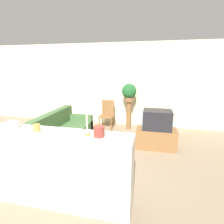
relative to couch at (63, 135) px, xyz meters
name	(u,v)px	position (x,y,z in m)	size (l,w,h in m)	color
ground_plane	(58,183)	(0.59, -1.36, -0.30)	(14.00, 14.00, 0.00)	gray
wall_back	(107,85)	(0.59, 2.07, 1.05)	(9.00, 0.06, 2.70)	beige
couch	(63,135)	(0.00, 0.00, 0.00)	(0.84, 1.82, 0.86)	#476B3D
tv_stand	(156,138)	(2.26, 0.42, -0.05)	(0.95, 0.49, 0.49)	olive
television	(157,120)	(2.25, 0.42, 0.42)	(0.68, 0.46, 0.46)	#232328
wooden_chair	(107,113)	(0.72, 1.62, 0.18)	(0.44, 0.44, 0.89)	olive
plant_stand	(129,115)	(1.42, 1.63, 0.15)	(0.14, 0.14, 0.90)	olive
potted_plant	(129,92)	(1.42, 1.63, 0.90)	(0.45, 0.45, 0.55)	#8E5B3D
foreground_counter	(43,166)	(0.59, -1.71, 0.24)	(2.61, 0.44, 1.08)	silver
decorative_bowl	(11,125)	(0.15, -1.71, 0.83)	(0.19, 0.19, 0.14)	silver
candle_jar	(37,128)	(0.56, -1.71, 0.83)	(0.09, 0.09, 0.10)	gold
candlestick	(87,128)	(1.30, -1.71, 0.88)	(0.07, 0.07, 0.29)	#B7933D
coffee_tin	(99,131)	(1.46, -1.71, 0.85)	(0.14, 0.14, 0.14)	#99382D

